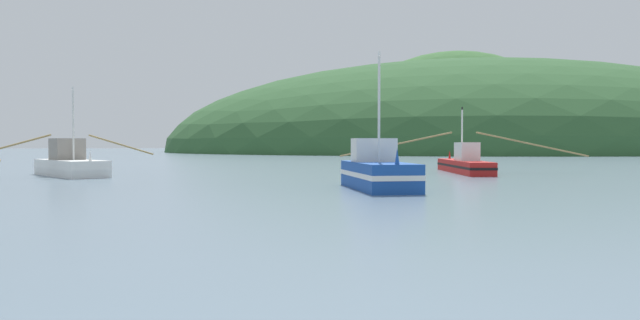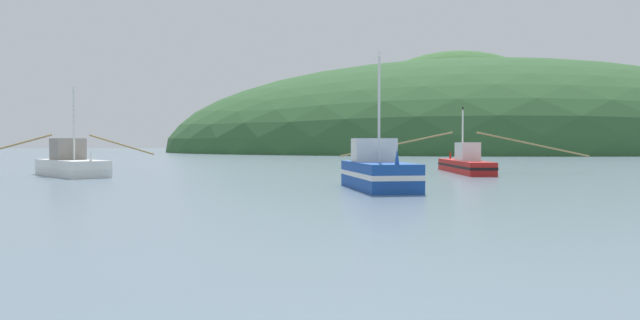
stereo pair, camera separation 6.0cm
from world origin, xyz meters
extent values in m
ellipsoid|color=#386633|center=(78.92, 202.10, 0.00)|extent=(89.30, 71.44, 70.18)
ellipsoid|color=#2D562D|center=(68.59, 163.93, 0.00)|extent=(176.02, 140.81, 50.24)
cube|color=#19479E|center=(2.72, 33.20, 0.63)|extent=(2.36, 6.53, 1.26)
cube|color=white|center=(2.72, 33.20, 0.69)|extent=(2.38, 6.59, 0.23)
cone|color=#19479E|center=(2.69, 30.21, 1.61)|extent=(0.20, 0.20, 0.70)
cube|color=silver|center=(2.73, 34.08, 1.83)|extent=(2.02, 1.31, 1.13)
cylinder|color=silver|center=(2.72, 33.13, 3.73)|extent=(0.12, 0.12, 4.94)
cube|color=white|center=(2.72, 33.13, 6.32)|extent=(0.03, 0.36, 0.20)
cube|color=white|center=(-14.41, 47.40, 0.53)|extent=(6.18, 7.97, 1.07)
cube|color=white|center=(-14.41, 47.40, 0.59)|extent=(6.24, 8.05, 0.19)
cone|color=white|center=(-12.51, 44.32, 1.42)|extent=(0.28, 0.28, 0.70)
cube|color=gray|center=(-14.76, 47.97, 1.78)|extent=(2.56, 2.59, 1.43)
cylinder|color=silver|center=(-14.10, 46.90, 3.36)|extent=(0.12, 0.12, 4.58)
cube|color=white|center=(-14.10, 46.90, 5.77)|extent=(0.21, 0.32, 0.20)
cylinder|color=#997F4C|center=(-11.42, 49.23, 2.04)|extent=(4.00, 2.52, 1.47)
cylinder|color=#997F4C|center=(-17.39, 45.56, 2.04)|extent=(4.00, 2.52, 1.47)
cube|color=red|center=(13.07, 47.00, 0.46)|extent=(3.75, 10.96, 0.92)
cube|color=black|center=(13.07, 47.00, 0.50)|extent=(3.79, 11.07, 0.16)
cone|color=red|center=(13.99, 51.89, 1.27)|extent=(0.23, 0.23, 0.70)
cube|color=silver|center=(12.91, 46.12, 1.58)|extent=(1.75, 2.67, 1.32)
cylinder|color=silver|center=(13.19, 47.63, 2.79)|extent=(0.12, 0.12, 3.75)
cube|color=black|center=(13.19, 47.63, 4.79)|extent=(0.10, 0.36, 0.20)
cylinder|color=#997F4C|center=(8.15, 47.92, 2.10)|extent=(8.14, 1.64, 1.88)
cylinder|color=#997F4C|center=(18.00, 46.08, 2.10)|extent=(8.14, 1.64, 1.88)
camera|label=1|loc=(-4.56, 7.13, 2.13)|focal=32.25mm
camera|label=2|loc=(-4.50, 7.12, 2.13)|focal=32.25mm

